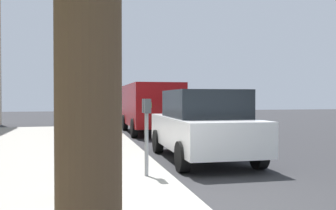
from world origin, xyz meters
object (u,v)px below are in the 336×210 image
object	(u,v)px
parking_meter	(147,120)
traffic_signal	(105,75)
parked_van_far	(150,105)
pedestrian_bystander	(76,122)
parked_sedan_near	(202,125)
pedestrian_at_meter	(92,120)

from	to	relation	value
parking_meter	traffic_signal	world-z (taller)	traffic_signal
parked_van_far	traffic_signal	bearing A→B (deg)	87.16
pedestrian_bystander	parked_van_far	distance (m)	11.23
parked_van_far	parked_sedan_near	bearing A→B (deg)	179.99
parking_meter	traffic_signal	bearing A→B (deg)	0.99
parked_van_far	traffic_signal	distance (m)	2.39
parking_meter	pedestrian_bystander	bearing A→B (deg)	135.32
pedestrian_bystander	parked_van_far	bearing A→B (deg)	38.73
pedestrian_at_meter	parking_meter	bearing A→B (deg)	15.90
pedestrian_at_meter	traffic_signal	world-z (taller)	traffic_signal
traffic_signal	pedestrian_bystander	bearing A→B (deg)	174.43
traffic_signal	parking_meter	bearing A→B (deg)	-179.01
parking_meter	pedestrian_at_meter	distance (m)	0.99
pedestrian_at_meter	traffic_signal	bearing A→B (deg)	89.84
pedestrian_bystander	parked_sedan_near	size ratio (longest dim) A/B	0.41
pedestrian_at_meter	parked_van_far	distance (m)	10.15
pedestrian_at_meter	parked_van_far	size ratio (longest dim) A/B	0.34
pedestrian_at_meter	parked_sedan_near	world-z (taller)	pedestrian_at_meter
pedestrian_at_meter	parked_sedan_near	bearing A→B (deg)	45.48
pedestrian_at_meter	traffic_signal	size ratio (longest dim) A/B	0.49
parking_meter	pedestrian_bystander	world-z (taller)	pedestrian_bystander
pedestrian_at_meter	parked_sedan_near	xyz separation A→B (m)	(2.42, -2.79, -0.30)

